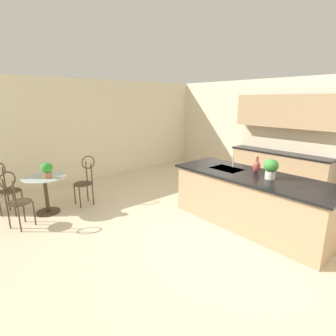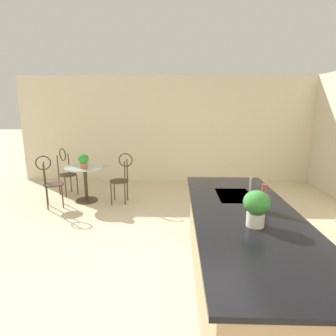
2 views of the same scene
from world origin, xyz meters
name	(u,v)px [view 2 (image 2 of 2)]	position (x,y,z in m)	size (l,w,h in m)	color
ground_plane	(163,275)	(0.00, 0.00, 0.00)	(40.00, 40.00, 0.00)	beige
wall_left_window	(171,130)	(-4.26, 0.00, 1.35)	(0.12, 7.80, 2.70)	beige
kitchen_island	(243,254)	(0.30, 0.85, 0.46)	(2.80, 1.06, 0.92)	tan
bistro_table	(86,181)	(-2.55, -1.73, 0.45)	(0.80, 0.80, 0.74)	#3D2D1E
chair_near_window	(50,179)	(-2.19, -2.30, 0.57)	(0.50, 0.52, 1.04)	#3D2D1E
chair_by_island	(122,176)	(-2.49, -0.96, 0.57)	(0.38, 0.48, 1.04)	#3D2D1E
chair_toward_desk	(66,170)	(-3.00, -2.32, 0.57)	(0.54, 0.54, 1.04)	#3D2D1E
sink_faucet	(250,187)	(-0.25, 1.03, 1.03)	(0.02, 0.02, 0.22)	#B2B5BA
potted_plant_on_table	(83,160)	(-2.41, -1.70, 0.91)	(0.21, 0.21, 0.29)	#9E603D
potted_plant_counter_near	(256,206)	(0.60, 0.86, 1.11)	(0.23, 0.23, 0.33)	beige
vase_on_counter	(263,201)	(0.25, 1.03, 1.03)	(0.13, 0.13, 0.29)	#993D38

